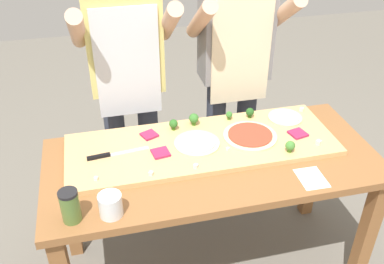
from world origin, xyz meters
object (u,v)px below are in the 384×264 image
object	(u,v)px
broccoli_floret_front_mid	(290,146)
recipe_note	(312,178)
pizza_whole_tomato_red	(250,136)
cheese_crumble_d	(151,173)
pizza_slice_far_right	(149,135)
broccoli_floret_center_left	(229,115)
broccoli_floret_front_right	(173,124)
cheese_crumble_e	(196,166)
sauce_jar	(70,206)
cheese_crumble_a	(228,149)
cheese_crumble_c	(302,109)
chefs_knife	(109,155)
pizza_slice_near_right	(161,153)
prep_table	(212,177)
cook_right	(235,62)
broccoli_floret_front_left	(250,112)
cheese_crumble_f	(96,178)
pizza_whole_cheese_artichoke	(197,143)
broccoli_floret_back_right	(194,119)
pizza_slice_near_left	(298,134)
cheese_crumble_b	(319,142)
pizza_whole_white_garlic	(285,117)
flour_cup	(111,206)
cook_left	(127,72)

from	to	relation	value
broccoli_floret_front_mid	recipe_note	distance (m)	0.19
pizza_whole_tomato_red	cheese_crumble_d	xyz separation A→B (m)	(-0.54, -0.19, 0.00)
pizza_slice_far_right	broccoli_floret_center_left	xyz separation A→B (m)	(0.44, 0.06, 0.02)
broccoli_floret_front_right	cheese_crumble_d	xyz separation A→B (m)	(-0.17, -0.35, -0.03)
broccoli_floret_front_right	cheese_crumble_e	bearing A→B (deg)	-84.19
broccoli_floret_front_right	sauce_jar	xyz separation A→B (m)	(-0.52, -0.52, 0.01)
cheese_crumble_a	cheese_crumble_c	bearing A→B (deg)	27.11
chefs_knife	cheese_crumble_a	world-z (taller)	chefs_knife
pizza_slice_near_right	cheese_crumble_e	bearing A→B (deg)	-46.60
prep_table	chefs_knife	xyz separation A→B (m)	(-0.48, 0.10, 0.15)
pizza_whole_tomato_red	broccoli_floret_front_mid	size ratio (longest dim) A/B	4.58
cheese_crumble_d	cook_right	xyz separation A→B (m)	(0.61, 0.69, 0.18)
sauce_jar	recipe_note	distance (m)	1.06
pizza_slice_far_right	sauce_jar	size ratio (longest dim) A/B	0.51
broccoli_floret_front_left	sauce_jar	world-z (taller)	sauce_jar
cheese_crumble_f	pizza_whole_tomato_red	bearing A→B (deg)	11.93
pizza_whole_cheese_artichoke	cheese_crumble_e	size ratio (longest dim) A/B	11.85
cheese_crumble_c	chefs_knife	bearing A→B (deg)	-170.72
sauce_jar	cook_right	bearing A→B (deg)	42.01
broccoli_floret_back_right	broccoli_floret_center_left	distance (m)	0.20
cook_right	pizza_slice_far_right	bearing A→B (deg)	-146.82
pizza_whole_tomato_red	cheese_crumble_a	size ratio (longest dim) A/B	20.47
pizza_slice_near_left	cheese_crumble_b	distance (m)	0.12
cheese_crumble_a	cheese_crumble_f	xyz separation A→B (m)	(-0.63, -0.08, 0.00)
prep_table	cheese_crumble_c	distance (m)	0.67
pizza_whole_white_garlic	pizza_slice_far_right	world-z (taller)	pizza_whole_white_garlic
cheese_crumble_b	cheese_crumble_d	size ratio (longest dim) A/B	1.21
flour_cup	cook_right	bearing A→B (deg)	47.27
pizza_slice_near_right	cheese_crumble_a	size ratio (longest dim) A/B	5.95
pizza_whole_tomato_red	cheese_crumble_e	size ratio (longest dim) A/B	14.30
pizza_slice_near_left	broccoli_floret_front_left	size ratio (longest dim) A/B	1.41
pizza_slice_near_left	broccoli_floret_center_left	bearing A→B (deg)	143.19
prep_table	sauce_jar	world-z (taller)	sauce_jar
cheese_crumble_b	cheese_crumble_c	xyz separation A→B (m)	(0.06, 0.32, -0.00)
broccoli_floret_back_right	broccoli_floret_center_left	xyz separation A→B (m)	(0.20, 0.01, -0.01)
cheese_crumble_c	sauce_jar	world-z (taller)	sauce_jar
cook_right	cheese_crumble_b	bearing A→B (deg)	-70.05
broccoli_floret_front_right	broccoli_floret_front_left	world-z (taller)	broccoli_floret_front_right
cheese_crumble_f	chefs_knife	bearing A→B (deg)	66.89
pizza_whole_cheese_artichoke	cheese_crumble_f	size ratio (longest dim) A/B	14.92
broccoli_floret_front_right	flour_cup	bearing A→B (deg)	-124.81
sauce_jar	cook_right	distance (m)	1.30
broccoli_floret_front_left	cheese_crumble_c	xyz separation A→B (m)	(0.31, -0.00, -0.02)
cook_left	cheese_crumble_d	bearing A→B (deg)	-88.62
chefs_knife	cheese_crumble_d	distance (m)	0.26
pizza_slice_far_right	broccoli_floret_front_left	bearing A→B (deg)	5.28
broccoli_floret_back_right	broccoli_floret_front_mid	world-z (taller)	broccoli_floret_back_right
pizza_whole_white_garlic	broccoli_floret_center_left	size ratio (longest dim) A/B	3.80
cheese_crumble_b	cheese_crumble_d	world-z (taller)	cheese_crumble_b
pizza_slice_far_right	cook_left	distance (m)	0.42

